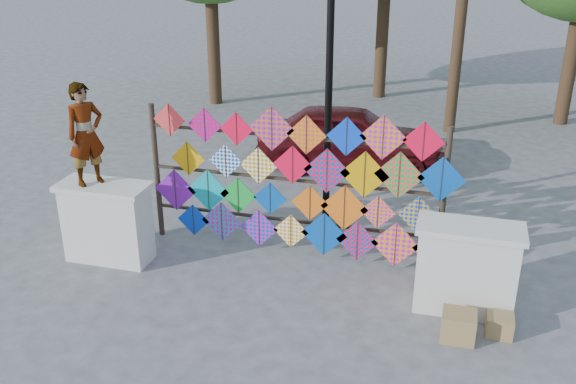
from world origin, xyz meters
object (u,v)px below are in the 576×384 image
Objects in this scene: sedan at (350,137)px; lamppost at (329,72)px; vendor_woman at (86,134)px; kite_rack at (300,185)px.

lamppost is (0.08, -2.83, 2.01)m from sedan.
vendor_woman is 3.92m from lamppost.
sedan is at bearing 91.67° from lamppost.
vendor_woman is 6.06m from sedan.
kite_rack is 1.96m from lamppost.
lamppost reaches higher than sedan.
kite_rack is at bearing -96.92° from lamppost.
vendor_woman is at bearing -162.97° from kite_rack.
kite_rack reaches higher than sedan.
vendor_woman is 0.39× the size of sedan.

